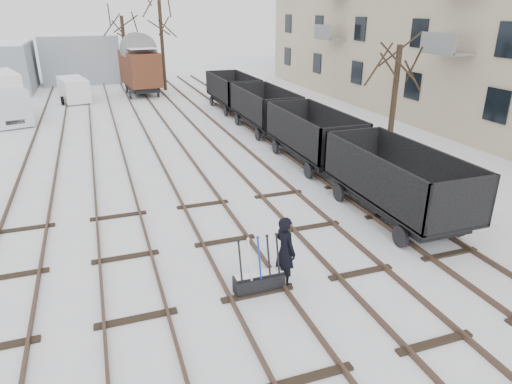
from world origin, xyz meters
TOP-DOWN VIEW (x-y plane):
  - ground at (0.00, 0.00)m, footprint 120.00×120.00m
  - tracks at (-0.00, 13.67)m, footprint 13.90×52.00m
  - shed_right at (-4.00, 40.00)m, footprint 7.00×6.00m
  - ground_frame at (0.10, 0.18)m, footprint 1.30×0.43m
  - worker at (0.85, 0.28)m, footprint 0.64×0.80m
  - freight_wagon_a at (6.00, 2.82)m, footprint 2.37×5.93m
  - freight_wagon_b at (6.00, 9.22)m, footprint 2.37×5.93m
  - freight_wagon_c at (6.00, 15.62)m, footprint 2.37×5.93m
  - freight_wagon_d at (6.00, 22.02)m, footprint 2.37×5.93m
  - box_van_wagon at (0.57, 30.31)m, footprint 3.24×5.32m
  - lorry at (-8.83, 23.71)m, footprint 3.39×6.88m
  - panel_van at (-4.72, 29.15)m, footprint 2.51×4.31m
  - tree_near at (11.44, 10.87)m, footprint 0.30×0.30m
  - tree_far_left at (-0.27, 33.37)m, footprint 0.30×0.30m
  - tree_far_right at (2.79, 32.14)m, footprint 0.30×0.30m

SIDE VIEW (x-z plane):
  - ground at x=0.00m, z-range 0.00..0.00m
  - tracks at x=0.00m, z-range -0.01..0.16m
  - ground_frame at x=0.10m, z-range -0.46..1.03m
  - freight_wagon_a at x=6.00m, z-range -0.29..2.14m
  - freight_wagon_b at x=6.00m, z-range -0.29..2.14m
  - freight_wagon_c at x=6.00m, z-range -0.29..2.14m
  - freight_wagon_d at x=6.00m, z-range -0.29..2.14m
  - panel_van at x=-4.72m, z-range 0.04..1.82m
  - worker at x=0.85m, z-range 0.00..1.91m
  - lorry at x=-8.83m, z-range 0.04..3.04m
  - box_van_wagon at x=0.57m, z-range 0.32..4.17m
  - shed_right at x=-4.00m, z-range 0.00..4.50m
  - tree_near at x=11.44m, z-range 0.00..5.07m
  - tree_far_left at x=-0.27m, z-range 0.00..6.18m
  - tree_far_right at x=2.79m, z-range 0.00..7.39m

